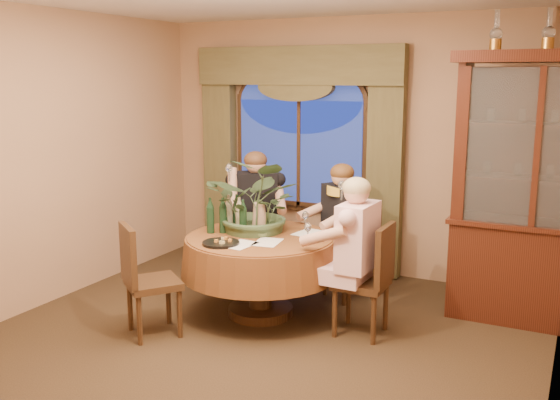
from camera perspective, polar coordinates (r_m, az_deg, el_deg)
The scene contains 34 objects.
floor at distance 5.12m, azimuth -3.72°, elevation -13.84°, with size 5.00×5.00×0.00m, color black.
wall_back at distance 6.95m, azimuth 6.53°, elevation 4.85°, with size 4.50×4.50×0.00m, color #A07959.
window at distance 7.12m, azimuth 1.77°, elevation 4.27°, with size 1.62×0.10×1.32m, color navy, non-canonical shape.
arched_transom at distance 7.07m, azimuth 1.81°, elevation 10.55°, with size 1.60×0.06×0.44m, color navy, non-canonical shape.
drapery_left at distance 7.58m, azimuth -5.51°, elevation 3.73°, with size 0.38×0.14×2.32m, color #4A4527.
drapery_right at distance 6.73m, azimuth 9.58°, elevation 2.67°, with size 0.38×0.14×2.32m, color #4A4527.
swag_valance at distance 7.00m, azimuth 1.54°, elevation 12.18°, with size 2.45×0.16×0.42m, color #4A4527, non-canonical shape.
dining_table at distance 5.74m, azimuth -1.80°, elevation -6.94°, with size 1.44×1.44×0.75m, color maroon.
china_cabinet at distance 5.84m, azimuth 22.34°, elevation 0.78°, with size 1.47×0.58×2.38m, color black.
oil_lamp_left at distance 5.81m, azimuth 19.17°, elevation 14.44°, with size 0.11×0.11×0.34m, color #A5722D, non-canonical shape.
oil_lamp_center at distance 5.77m, azimuth 23.38°, elevation 14.18°, with size 0.11×0.11×0.34m, color #A5722D, non-canonical shape.
chair_right at distance 5.35m, azimuth 7.44°, elevation -7.24°, with size 0.42×0.42×0.96m, color black.
chair_back_right at distance 6.20m, azimuth 6.34°, elevation -4.61°, with size 0.42×0.42×0.96m, color black.
chair_back at distance 6.60m, azimuth -2.61°, elevation -3.56°, with size 0.42×0.42×0.96m, color black.
chair_front_left at distance 5.40m, azimuth -11.51°, elevation -7.18°, with size 0.42×0.42×0.96m, color black.
person_pink at distance 5.25m, azimuth 7.07°, elevation -5.26°, with size 0.49×0.45×1.37m, color beige, non-canonical shape.
person_back at distance 6.59m, azimuth -2.22°, elevation -1.57°, with size 0.51×0.46×1.41m, color black, non-canonical shape.
person_scarf at distance 6.12m, azimuth 5.76°, elevation -2.90°, with size 0.49×0.44×1.35m, color black, non-canonical shape.
stoneware_vase at distance 5.80m, azimuth -1.91°, elevation -1.55°, with size 0.14×0.14×0.27m, color tan, non-canonical shape.
centerpiece_plant at distance 5.69m, azimuth -1.98°, elevation 2.93°, with size 0.91×1.01×0.79m, color #374F30.
olive_bowl at distance 5.61m, azimuth -1.77°, elevation -3.16°, with size 0.14×0.14×0.04m, color #4B5F34.
cheese_platter at distance 5.38m, azimuth -5.43°, elevation -3.94°, with size 0.32×0.32×0.02m, color black.
wine_bottle_0 at distance 5.74m, azimuth -5.23°, elevation -1.39°, with size 0.07×0.07×0.33m, color black.
wine_bottle_1 at distance 5.87m, azimuth -4.69°, elevation -1.09°, with size 0.07×0.07×0.33m, color tan.
wine_bottle_2 at distance 5.89m, azimuth -3.97°, elevation -1.06°, with size 0.07×0.07×0.33m, color black.
wine_bottle_3 at distance 5.75m, azimuth -6.39°, elevation -1.40°, with size 0.07×0.07×0.33m, color black.
wine_bottle_4 at distance 5.74m, azimuth -3.74°, elevation -1.37°, with size 0.07×0.07×0.33m, color tan.
wine_bottle_5 at distance 5.63m, azimuth -3.40°, elevation -1.61°, with size 0.07×0.07×0.33m, color black.
tasting_paper_0 at distance 5.42m, azimuth -1.15°, elevation -3.88°, with size 0.21×0.30×0.00m, color white.
tasting_paper_1 at distance 5.73m, azimuth 2.64°, elevation -3.03°, with size 0.21×0.30×0.00m, color white.
tasting_paper_2 at distance 5.35m, azimuth -3.66°, elevation -4.10°, with size 0.21×0.30×0.00m, color white.
wine_glass_person_pink at distance 5.39m, azimuth 2.55°, elevation -3.01°, with size 0.07×0.07×0.18m, color silver, non-canonical shape.
wine_glass_person_back at distance 6.08m, azimuth -2.04°, elevation -1.36°, with size 0.07×0.07×0.18m, color silver, non-canonical shape.
wine_glass_person_scarf at distance 5.85m, azimuth 2.34°, elevation -1.88°, with size 0.07×0.07×0.18m, color silver, non-canonical shape.
Camera 1 is at (2.34, -4.00, 2.17)m, focal length 40.00 mm.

